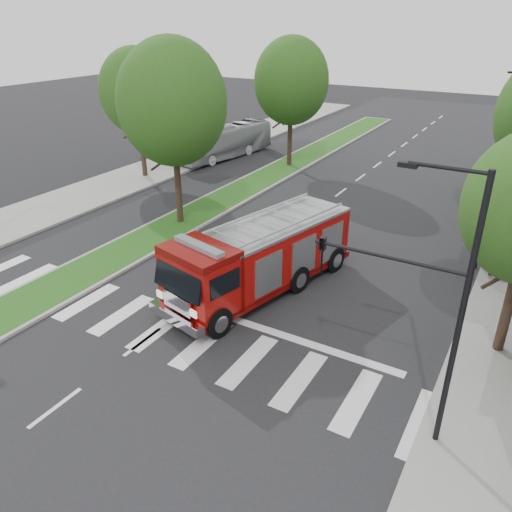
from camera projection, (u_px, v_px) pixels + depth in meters
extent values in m
plane|color=black|center=(205.00, 295.00, 21.70)|extent=(140.00, 140.00, 0.00)
cube|color=gray|center=(121.00, 182.00, 35.99)|extent=(5.00, 80.00, 0.15)
cube|color=gray|center=(277.00, 172.00, 38.37)|extent=(3.00, 50.00, 0.14)
cube|color=#224614|center=(277.00, 171.00, 38.34)|extent=(2.60, 49.50, 0.02)
cylinder|color=black|center=(477.00, 254.00, 22.48)|extent=(0.08, 0.08, 2.50)
cylinder|color=black|center=(481.00, 245.00, 23.41)|extent=(0.08, 0.08, 2.50)
cube|color=black|center=(509.00, 270.00, 22.62)|extent=(2.40, 0.40, 0.08)
cylinder|color=black|center=(508.00, 307.00, 17.24)|extent=(0.36, 0.36, 3.74)
cylinder|color=black|center=(178.00, 185.00, 28.06)|extent=(0.36, 0.36, 4.62)
ellipsoid|color=#10330E|center=(172.00, 103.00, 26.09)|extent=(5.80, 5.80, 6.67)
cylinder|color=black|center=(290.00, 139.00, 39.00)|extent=(0.36, 0.36, 4.40)
ellipsoid|color=#10330E|center=(291.00, 81.00, 37.11)|extent=(5.60, 5.60, 6.44)
cylinder|color=black|center=(143.00, 149.00, 36.44)|extent=(0.36, 0.36, 4.18)
ellipsoid|color=#10330E|center=(137.00, 91.00, 34.65)|extent=(5.20, 5.20, 5.98)
cylinder|color=black|center=(459.00, 325.00, 12.48)|extent=(0.16, 0.16, 8.00)
cylinder|color=black|center=(448.00, 168.00, 11.18)|extent=(1.80, 0.10, 0.10)
cube|color=black|center=(408.00, 165.00, 11.61)|extent=(0.45, 0.20, 0.12)
cylinder|color=black|center=(387.00, 257.00, 12.78)|extent=(4.00, 0.10, 0.10)
imported|color=black|center=(322.00, 256.00, 13.76)|extent=(0.18, 0.22, 1.10)
cube|color=black|center=(512.00, 72.00, 29.88)|extent=(0.45, 0.20, 0.12)
cube|color=#5D0605|center=(262.00, 277.00, 21.95)|extent=(4.92, 9.78, 0.28)
cube|color=#8F0A07|center=(276.00, 247.00, 22.02)|extent=(4.39, 7.61, 2.23)
cube|color=#8F0A07|center=(201.00, 282.00, 19.19)|extent=(3.19, 2.61, 2.35)
cube|color=#B2B2B7|center=(276.00, 223.00, 21.51)|extent=(4.39, 7.61, 0.13)
cylinder|color=#B2B2B7|center=(259.00, 212.00, 22.04)|extent=(1.68, 6.54, 0.11)
cylinder|color=#B2B2B7|center=(294.00, 224.00, 20.79)|extent=(1.68, 6.54, 0.11)
cube|color=silver|center=(176.00, 318.00, 18.82)|extent=(2.92, 1.06, 0.39)
cube|color=#8C99A5|center=(199.00, 246.00, 18.53)|extent=(2.48, 0.96, 0.20)
cylinder|color=black|center=(175.00, 298.00, 20.26)|extent=(0.67, 1.29, 1.23)
cylinder|color=black|center=(218.00, 322.00, 18.66)|extent=(0.67, 1.29, 1.23)
cylinder|color=black|center=(255.00, 261.00, 23.31)|extent=(0.67, 1.29, 1.23)
cylinder|color=black|center=(297.00, 279.00, 21.71)|extent=(0.67, 1.29, 1.23)
cylinder|color=black|center=(292.00, 244.00, 25.05)|extent=(0.67, 1.29, 1.23)
cylinder|color=black|center=(334.00, 259.00, 23.45)|extent=(0.67, 1.29, 1.23)
imported|color=#A9AAAE|center=(224.00, 141.00, 41.90)|extent=(3.96, 10.06, 2.73)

